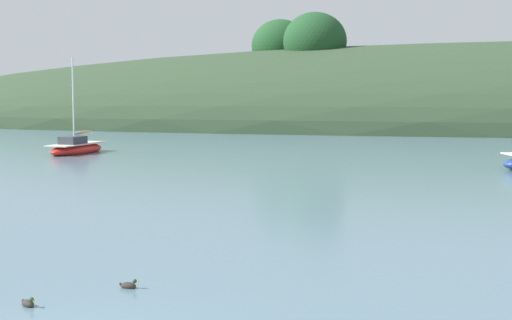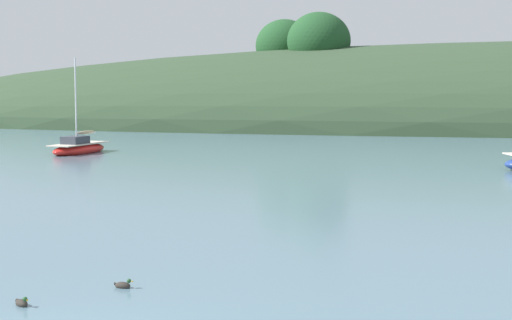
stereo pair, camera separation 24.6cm
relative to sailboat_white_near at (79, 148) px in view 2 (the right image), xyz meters
The scene contains 3 objects.
sailboat_white_near is the anchor object (origin of this frame).
duck_lead 33.10m from the sailboat_white_near, 67.04° to the right, with size 0.43×0.23×0.24m.
duck_trailing 34.08m from the sailboat_white_near, 70.34° to the right, with size 0.38×0.35×0.24m.
Camera 2 is at (5.12, -11.25, 4.19)m, focal length 57.75 mm.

